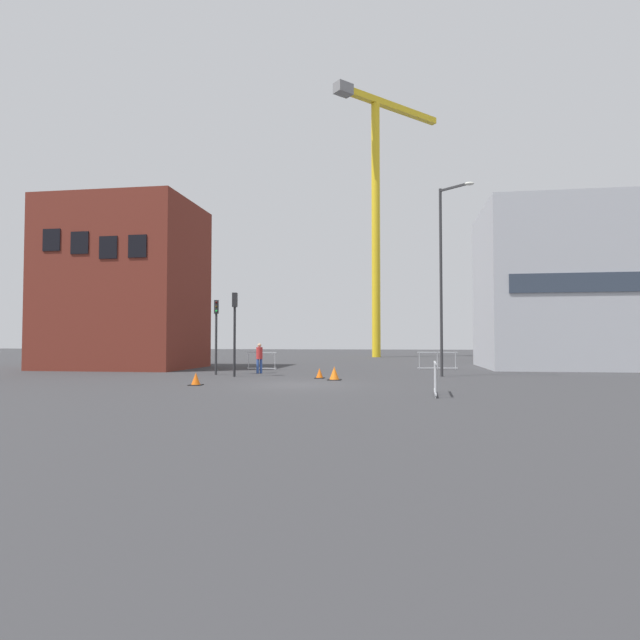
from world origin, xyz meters
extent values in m
plane|color=#333335|center=(0.00, 0.00, 0.00)|extent=(160.00, 160.00, 0.00)
cube|color=maroon|center=(-13.34, 10.39, 5.26)|extent=(8.92, 7.00, 10.53)
cube|color=black|center=(-16.01, 6.86, 7.63)|extent=(1.10, 0.06, 1.30)
cube|color=black|center=(-14.23, 6.86, 7.42)|extent=(1.10, 0.06, 1.30)
cube|color=black|center=(-12.44, 6.86, 7.10)|extent=(1.10, 0.06, 1.30)
cube|color=black|center=(-10.66, 6.86, 7.12)|extent=(1.10, 0.06, 1.30)
cube|color=#A8AAB2|center=(14.66, 14.90, 5.19)|extent=(10.53, 8.84, 10.37)
cube|color=#2D3847|center=(14.66, 10.44, 5.04)|extent=(8.84, 0.08, 1.10)
cylinder|color=yellow|center=(1.59, 34.88, 13.57)|extent=(0.90, 0.90, 27.15)
cube|color=yellow|center=(3.31, 36.57, 27.55)|extent=(10.28, 10.14, 0.70)
cube|color=slate|center=(-1.54, 31.80, 27.55)|extent=(2.12, 2.12, 1.10)
cylinder|color=#2D2D30|center=(6.06, 5.76, 4.68)|extent=(0.14, 0.14, 9.36)
cube|color=#2D2D30|center=(6.70, 5.22, 9.26)|extent=(1.34, 1.16, 0.10)
ellipsoid|color=silver|center=(7.34, 4.67, 9.24)|extent=(0.44, 0.24, 0.16)
cylinder|color=#2D2D30|center=(-5.43, 5.38, 1.59)|extent=(0.12, 0.12, 3.18)
cube|color=#2D2D30|center=(-5.43, 5.38, 3.53)|extent=(0.32, 0.35, 0.70)
sphere|color=#390605|center=(-5.37, 5.21, 3.75)|extent=(0.11, 0.11, 0.11)
sphere|color=#3C2905|center=(-5.37, 5.21, 3.53)|extent=(0.11, 0.11, 0.11)
sphere|color=green|center=(-5.37, 5.21, 3.31)|extent=(0.11, 0.11, 0.11)
cylinder|color=#232326|center=(-4.02, 4.08, 1.71)|extent=(0.12, 0.12, 3.43)
cube|color=#232326|center=(-4.02, 4.08, 3.78)|extent=(0.28, 0.32, 0.70)
sphere|color=red|center=(-4.05, 4.25, 4.00)|extent=(0.11, 0.11, 0.11)
sphere|color=#3C2905|center=(-4.05, 4.25, 3.78)|extent=(0.11, 0.11, 0.11)
sphere|color=#07330F|center=(-4.05, 4.25, 3.56)|extent=(0.11, 0.11, 0.11)
cylinder|color=#33519E|center=(-3.43, 6.92, 0.39)|extent=(0.14, 0.14, 0.77)
cylinder|color=#33519E|center=(-3.58, 6.79, 0.39)|extent=(0.14, 0.14, 0.77)
cylinder|color=red|center=(-3.51, 6.85, 1.09)|extent=(0.34, 0.34, 0.64)
sphere|color=tan|center=(-3.51, 6.85, 1.52)|extent=(0.21, 0.21, 0.21)
cube|color=#B2B5BA|center=(6.29, 11.97, 1.05)|extent=(2.42, 0.23, 0.06)
cube|color=#B2B5BA|center=(6.29, 11.97, 0.10)|extent=(2.42, 0.23, 0.06)
cylinder|color=#B2B5BA|center=(5.20, 11.89, 0.53)|extent=(0.04, 0.04, 1.05)
cylinder|color=#B2B5BA|center=(6.29, 11.97, 0.53)|extent=(0.04, 0.04, 1.05)
cylinder|color=#B2B5BA|center=(7.37, 12.05, 0.53)|extent=(0.04, 0.04, 1.05)
cube|color=#B2B5BA|center=(5.15, -3.25, 1.05)|extent=(0.15, 1.99, 0.06)
cube|color=#B2B5BA|center=(5.15, -3.25, 0.10)|extent=(0.15, 1.99, 0.06)
cylinder|color=#B2B5BA|center=(5.11, -4.15, 0.53)|extent=(0.04, 0.04, 1.05)
cylinder|color=#B2B5BA|center=(5.15, -3.25, 0.53)|extent=(0.04, 0.04, 1.05)
cylinder|color=#B2B5BA|center=(5.19, -2.35, 0.53)|extent=(0.04, 0.04, 1.05)
cube|color=#B2B5BA|center=(-4.21, 9.96, 1.05)|extent=(1.84, 0.12, 0.06)
cube|color=#B2B5BA|center=(-4.21, 9.96, 0.10)|extent=(1.84, 0.12, 0.06)
cylinder|color=#B2B5BA|center=(-5.04, 9.99, 0.53)|extent=(0.04, 0.04, 1.05)
cylinder|color=#B2B5BA|center=(-4.21, 9.96, 0.53)|extent=(0.04, 0.04, 1.05)
cylinder|color=#B2B5BA|center=(-3.38, 9.93, 0.53)|extent=(0.04, 0.04, 1.05)
cube|color=black|center=(-4.02, -0.85, 0.01)|extent=(0.50, 0.50, 0.03)
cone|color=#E55B0F|center=(-4.02, -0.85, 0.25)|extent=(0.38, 0.38, 0.50)
cube|color=black|center=(0.27, 3.68, 0.01)|extent=(0.46, 0.46, 0.03)
cone|color=#E55B0F|center=(0.27, 3.68, 0.23)|extent=(0.36, 0.36, 0.47)
cube|color=black|center=(1.10, 2.70, 0.01)|extent=(0.60, 0.60, 0.03)
cone|color=orange|center=(1.10, 2.70, 0.30)|extent=(0.46, 0.46, 0.60)
camera|label=1|loc=(4.00, -20.81, 1.80)|focal=29.48mm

